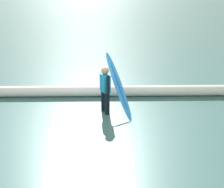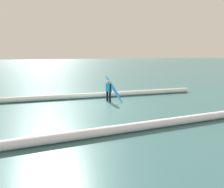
% 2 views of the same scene
% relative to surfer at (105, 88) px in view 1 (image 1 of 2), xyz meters
% --- Properties ---
extents(ground_plane, '(180.28, 180.28, 0.00)m').
position_rel_surfer_xyz_m(ground_plane, '(0.59, 0.72, -0.77)').
color(ground_plane, '#366365').
extents(surfer, '(0.31, 0.56, 1.37)m').
position_rel_surfer_xyz_m(surfer, '(0.00, 0.00, 0.00)').
color(surfer, black).
rests_on(surfer, ground_plane).
extents(surfboard, '(0.87, 1.72, 1.58)m').
position_rel_surfer_xyz_m(surfboard, '(-0.38, -0.15, 0.01)').
color(surfboard, '#268CE5').
rests_on(surfboard, ground_plane).
extents(wave_crest_foreground, '(15.09, 0.58, 0.35)m').
position_rel_surfer_xyz_m(wave_crest_foreground, '(0.83, -1.33, -0.59)').
color(wave_crest_foreground, white).
rests_on(wave_crest_foreground, ground_plane).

